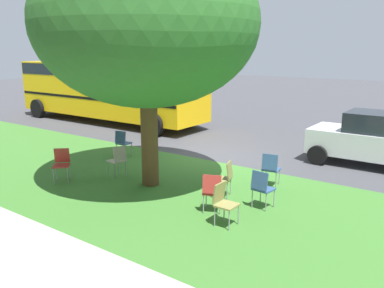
{
  "coord_description": "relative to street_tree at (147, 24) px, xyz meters",
  "views": [
    {
      "loc": [
        -6.9,
        10.5,
        3.46
      ],
      "look_at": [
        -0.66,
        1.78,
        0.91
      ],
      "focal_mm": 37.08,
      "sensor_mm": 36.0,
      "label": 1
    }
  ],
  "objects": [
    {
      "name": "ground",
      "position": [
        0.22,
        -3.04,
        -4.06
      ],
      "size": [
        80.0,
        80.0,
        0.0
      ],
      "primitive_type": "plane",
      "color": "#424247"
    },
    {
      "name": "street_tree",
      "position": [
        0.0,
        0.0,
        0.0
      ],
      "size": [
        5.46,
        5.46,
        6.09
      ],
      "color": "brown",
      "rests_on": "ground"
    },
    {
      "name": "chair_5",
      "position": [
        1.18,
        0.02,
        -3.54
      ],
      "size": [
        0.48,
        0.48,
        0.88
      ],
      "color": "#ADA393",
      "rests_on": "ground"
    },
    {
      "name": "parked_car",
      "position": [
        -4.4,
        -5.28,
        -3.22
      ],
      "size": [
        3.7,
        1.92,
        1.65
      ],
      "color": "silver",
      "rests_on": "ground"
    },
    {
      "name": "chair_0",
      "position": [
        -2.86,
        1.02,
        -3.54
      ],
      "size": [
        0.43,
        0.43,
        0.88
      ],
      "color": "olive",
      "rests_on": "ground"
    },
    {
      "name": "school_bus",
      "position": [
        7.89,
        -5.87,
        -2.3
      ],
      "size": [
        10.4,
        2.8,
        2.88
      ],
      "color": "yellow",
      "rests_on": "ground"
    },
    {
      "name": "chair_7",
      "position": [
        -2.63,
        -1.7,
        -3.54
      ],
      "size": [
        0.48,
        0.48,
        0.88
      ],
      "color": "#335184",
      "rests_on": "ground"
    },
    {
      "name": "chair_6",
      "position": [
        -2.33,
        0.62,
        -3.54
      ],
      "size": [
        0.54,
        0.55,
        0.88
      ],
      "color": "#B7332D",
      "rests_on": "ground"
    },
    {
      "name": "chair_1",
      "position": [
        2.15,
        1.15,
        -3.54
      ],
      "size": [
        0.59,
        0.59,
        0.88
      ],
      "color": "#B7332D",
      "rests_on": "ground"
    },
    {
      "name": "chair_3",
      "position": [
        -3.1,
        -0.21,
        -3.54
      ],
      "size": [
        0.46,
        0.47,
        0.88
      ],
      "color": "#335184",
      "rests_on": "ground"
    },
    {
      "name": "chair_4",
      "position": [
        2.62,
        -1.59,
        -3.54
      ],
      "size": [
        0.47,
        0.48,
        0.88
      ],
      "color": "#335184",
      "rests_on": "ground"
    },
    {
      "name": "grass_verge",
      "position": [
        0.22,
        0.16,
        -4.06
      ],
      "size": [
        48.0,
        6.0,
        0.01
      ],
      "primitive_type": "cube",
      "color": "#3D752D",
      "rests_on": "ground"
    },
    {
      "name": "chair_2",
      "position": [
        -2.07,
        -0.35,
        -3.54
      ],
      "size": [
        0.52,
        0.52,
        0.88
      ],
      "color": "olive",
      "rests_on": "ground"
    }
  ]
}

